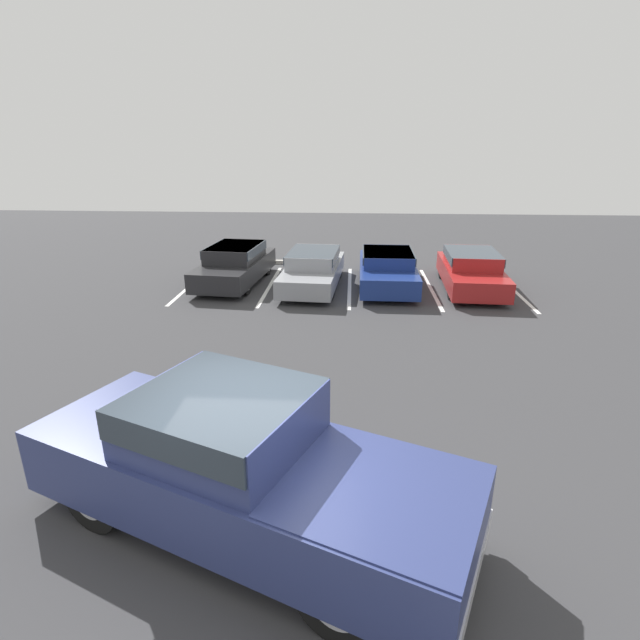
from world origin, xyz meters
The scene contains 12 objects.
ground_plane centered at (0.00, 0.00, 0.00)m, with size 60.00×60.00×0.00m, color #38383A.
stall_stripe_a centered at (-4.39, 11.34, 0.00)m, with size 0.12×5.03×0.01m, color white.
stall_stripe_b centered at (-1.66, 11.34, 0.00)m, with size 0.12×5.03×0.01m, color white.
stall_stripe_c centered at (1.06, 11.34, 0.00)m, with size 0.12×5.03×0.01m, color white.
stall_stripe_d centered at (3.79, 11.34, 0.00)m, with size 0.12×5.03×0.01m, color white.
stall_stripe_e centered at (6.51, 11.34, 0.00)m, with size 0.12×5.03×0.01m, color white.
pickup_truck centered at (-0.15, 0.05, 0.91)m, with size 5.97×4.04×1.83m.
parked_sedan_a centered at (-2.89, 11.60, 0.70)m, with size 2.17×4.59×1.32m.
parked_sedan_b centered at (-0.18, 11.32, 0.65)m, with size 2.02×4.71×1.21m.
parked_sedan_c centered at (2.31, 11.45, 0.64)m, with size 1.89×4.44×1.20m.
parked_sedan_d centered at (5.08, 11.41, 0.66)m, with size 2.00×4.57×1.24m.
wheel_stop_curb centered at (-1.18, 14.58, 0.07)m, with size 1.77×0.20×0.14m, color #B7B2A8.
Camera 1 is at (1.10, -5.02, 4.64)m, focal length 28.00 mm.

